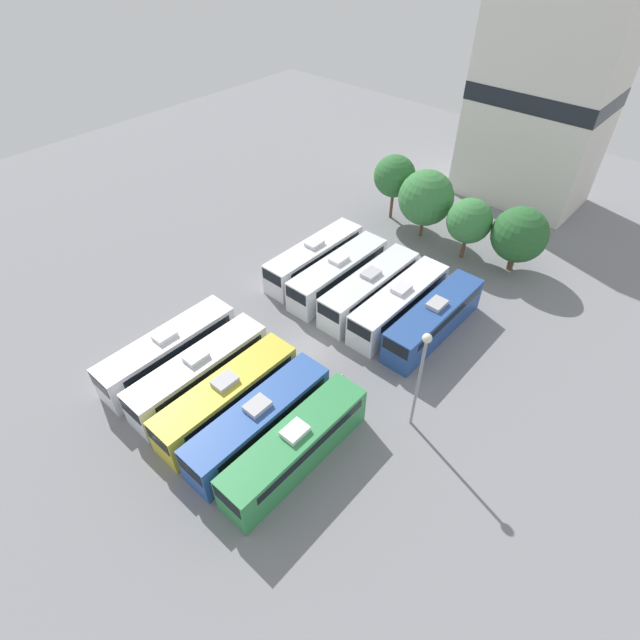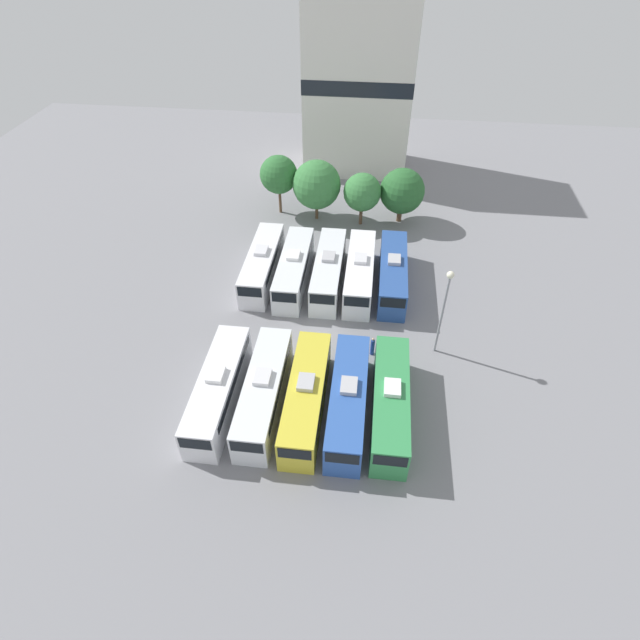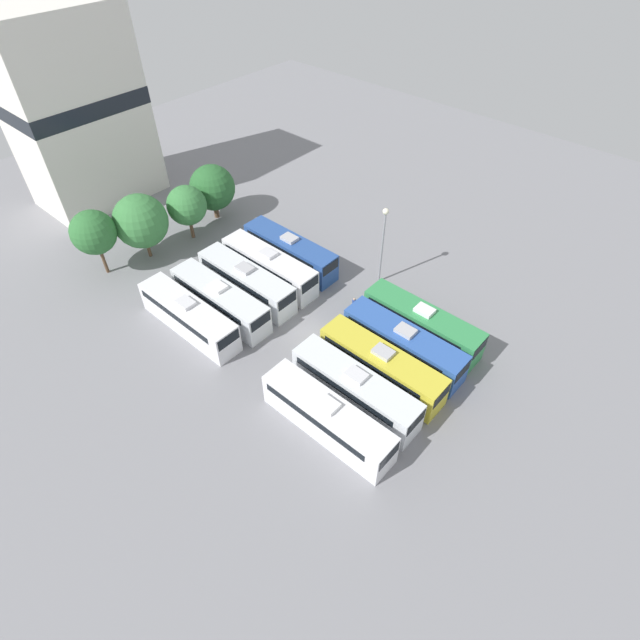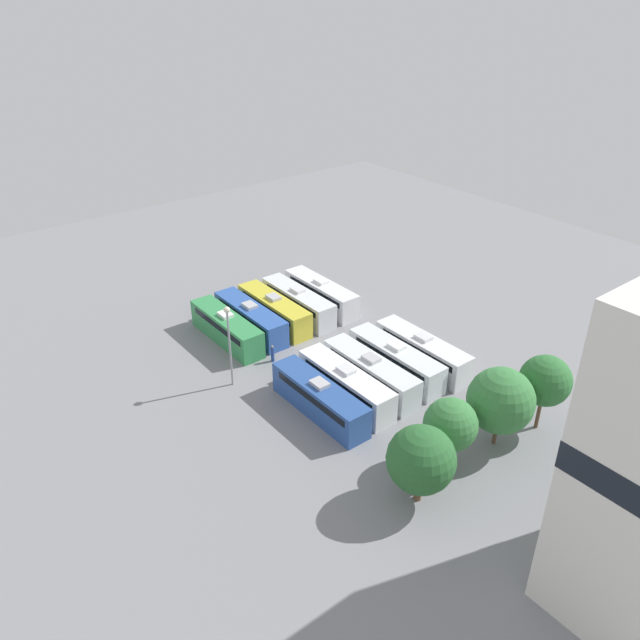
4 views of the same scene
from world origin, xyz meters
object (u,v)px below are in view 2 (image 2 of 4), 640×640
(bus_5, at_px, (262,263))
(light_pole, at_px, (445,300))
(bus_3, at_px, (348,399))
(tree_3, at_px, (402,191))
(bus_1, at_px, (264,390))
(bus_7, at_px, (329,269))
(depot_building, at_px, (359,86))
(bus_4, at_px, (390,401))
(bus_6, at_px, (294,268))
(tree_0, at_px, (279,175))
(bus_0, at_px, (219,388))
(worker_person, at_px, (372,347))
(bus_8, at_px, (360,271))
(tree_2, at_px, (362,192))
(bus_2, at_px, (306,395))
(tree_1, at_px, (317,185))
(bus_9, at_px, (393,272))

(bus_5, relative_size, light_pole, 1.32)
(bus_3, relative_size, tree_3, 1.73)
(tree_3, bearing_deg, bus_1, -109.47)
(bus_7, bearing_deg, depot_building, 88.20)
(bus_4, relative_size, bus_6, 1.00)
(tree_0, distance_m, tree_3, 14.36)
(bus_3, bearing_deg, bus_0, -179.65)
(worker_person, relative_size, depot_building, 0.09)
(bus_5, bearing_deg, bus_8, -1.45)
(bus_0, height_order, tree_2, tree_2)
(light_pole, bearing_deg, bus_2, -142.93)
(bus_3, xyz_separation_m, light_pole, (6.97, 7.61, 4.00))
(bus_4, relative_size, light_pole, 1.32)
(light_pole, bearing_deg, bus_4, -117.33)
(light_pole, xyz_separation_m, tree_1, (-12.86, 20.96, -1.31))
(bus_8, bearing_deg, bus_2, -100.76)
(bus_3, relative_size, tree_0, 1.57)
(bus_2, relative_size, bus_5, 1.00)
(light_pole, bearing_deg, bus_8, 129.65)
(tree_2, bearing_deg, tree_1, 173.02)
(bus_7, relative_size, worker_person, 6.04)
(tree_1, xyz_separation_m, tree_3, (9.76, 0.58, -0.51))
(bus_0, xyz_separation_m, tree_3, (13.76, 29.21, 2.18))
(tree_2, xyz_separation_m, depot_building, (-1.68, 15.77, 6.56))
(bus_1, height_order, bus_9, same)
(bus_7, relative_size, light_pole, 1.32)
(bus_2, distance_m, tree_2, 28.17)
(worker_person, height_order, depot_building, depot_building)
(bus_7, xyz_separation_m, bus_8, (3.10, 0.03, 0.00))
(bus_0, height_order, bus_1, same)
(bus_3, distance_m, bus_7, 16.40)
(tree_3, relative_size, depot_building, 0.30)
(bus_0, bearing_deg, bus_1, 2.61)
(bus_5, bearing_deg, bus_9, -0.06)
(bus_6, relative_size, depot_building, 0.53)
(tree_1, relative_size, tree_3, 1.11)
(tree_1, bearing_deg, bus_1, -91.03)
(bus_0, height_order, tree_0, tree_0)
(bus_0, relative_size, bus_4, 1.00)
(bus_7, relative_size, bus_8, 1.00)
(bus_8, height_order, tree_2, tree_2)
(bus_2, xyz_separation_m, tree_0, (-7.30, 29.55, 3.21))
(bus_2, bearing_deg, bus_1, 177.73)
(bus_3, relative_size, bus_4, 1.00)
(bus_3, bearing_deg, bus_8, 90.28)
(bus_1, bearing_deg, tree_2, 78.27)
(bus_4, relative_size, tree_3, 1.73)
(light_pole, bearing_deg, bus_1, -150.67)
(bus_3, bearing_deg, bus_6, 112.52)
(bus_0, height_order, tree_3, tree_3)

